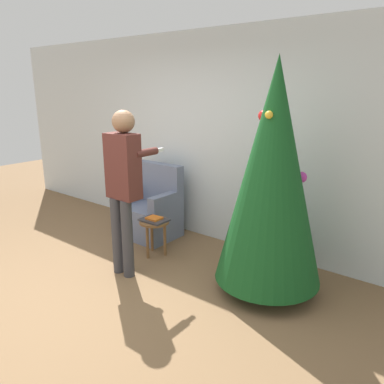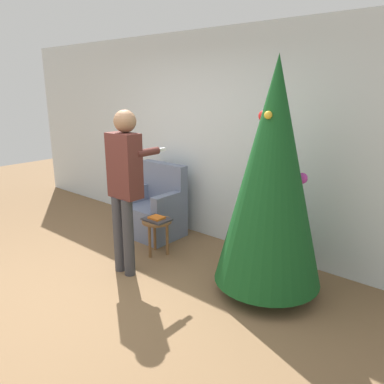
# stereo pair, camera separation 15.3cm
# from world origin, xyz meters

# --- Properties ---
(ground_plane) EXTENTS (14.00, 14.00, 0.00)m
(ground_plane) POSITION_xyz_m (0.00, 0.00, 0.00)
(ground_plane) COLOR brown
(wall_back) EXTENTS (8.00, 0.06, 2.70)m
(wall_back) POSITION_xyz_m (0.00, 2.23, 1.35)
(wall_back) COLOR silver
(wall_back) RESTS_ON ground_plane
(christmas_tree) EXTENTS (1.04, 1.04, 2.29)m
(christmas_tree) POSITION_xyz_m (1.39, 1.41, 1.21)
(christmas_tree) COLOR brown
(christmas_tree) RESTS_ON ground_plane
(armchair) EXTENTS (0.76, 0.62, 0.99)m
(armchair) POSITION_xyz_m (-0.57, 1.75, 0.35)
(armchair) COLOR slate
(armchair) RESTS_ON ground_plane
(person_standing) EXTENTS (0.39, 0.57, 1.78)m
(person_standing) POSITION_xyz_m (-0.02, 0.80, 1.07)
(person_standing) COLOR #38383D
(person_standing) RESTS_ON ground_plane
(side_stool) EXTENTS (0.36, 0.36, 0.45)m
(side_stool) POSITION_xyz_m (-0.08, 1.31, 0.37)
(side_stool) COLOR brown
(side_stool) RESTS_ON ground_plane
(laptop) EXTENTS (0.32, 0.25, 0.02)m
(laptop) POSITION_xyz_m (-0.08, 1.31, 0.46)
(laptop) COLOR #38383D
(laptop) RESTS_ON side_stool
(book) EXTENTS (0.17, 0.15, 0.02)m
(book) POSITION_xyz_m (-0.08, 1.31, 0.48)
(book) COLOR orange
(book) RESTS_ON laptop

